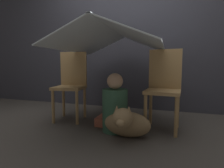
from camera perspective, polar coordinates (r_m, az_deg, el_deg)
ground_plane at (r=2.07m, az=-0.88°, el=-13.91°), size 8.80×8.80×0.00m
wall_back at (r=2.99m, az=5.72°, el=16.38°), size 7.00×0.05×2.50m
chair_left at (r=2.37m, az=-13.15°, el=0.48°), size 0.42×0.42×0.89m
chair_right at (r=2.03m, az=16.50°, el=-0.46°), size 0.39×0.39×0.89m
sheet_canopy at (r=2.07m, az=-0.00°, el=14.62°), size 1.16×1.24×0.25m
person_front at (r=1.89m, az=0.97°, el=-7.35°), size 0.27×0.27×0.63m
dog at (r=1.73m, az=4.62°, el=-12.47°), size 0.47×0.39×0.35m
floor_cushion at (r=2.15m, az=1.13°, el=-11.76°), size 0.41×0.33×0.10m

